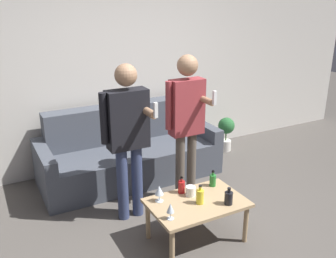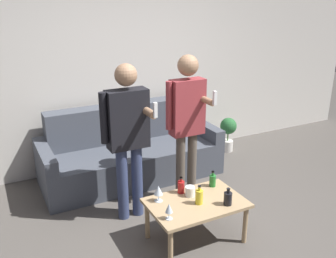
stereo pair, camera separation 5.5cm
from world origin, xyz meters
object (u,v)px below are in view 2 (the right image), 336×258
at_px(bottle_orange, 199,196).
at_px(person_standing_right, 187,117).
at_px(couch, 130,153).
at_px(person_standing_left, 128,131).
at_px(coffee_table, 196,206).

xyz_separation_m(bottle_orange, person_standing_right, (0.28, 0.73, 0.50)).
relative_size(couch, person_standing_left, 1.38).
bearing_deg(couch, person_standing_right, -68.44).
relative_size(person_standing_left, person_standing_right, 0.98).
bearing_deg(person_standing_right, coffee_table, -112.44).
relative_size(coffee_table, bottle_orange, 4.79).
height_order(person_standing_left, person_standing_right, person_standing_right).
bearing_deg(coffee_table, person_standing_right, 67.56).
relative_size(coffee_table, person_standing_left, 0.55).
xyz_separation_m(bottle_orange, person_standing_left, (-0.40, 0.70, 0.46)).
distance_m(coffee_table, bottle_orange, 0.13).
xyz_separation_m(coffee_table, bottle_orange, (0.01, -0.04, 0.12)).
bearing_deg(coffee_table, couch, 91.73).
xyz_separation_m(coffee_table, person_standing_left, (-0.39, 0.66, 0.58)).
bearing_deg(coffee_table, person_standing_left, 120.46).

